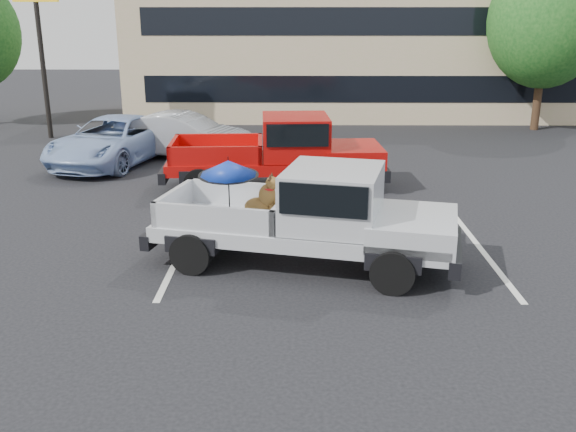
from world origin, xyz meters
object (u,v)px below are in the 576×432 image
silver_sedan (183,136)px  blue_suv (113,141)px  tree_right (546,22)px  silver_pickup (320,212)px  motel_sign (37,9)px  tree_back (428,15)px  red_pickup (289,149)px

silver_sedan → blue_suv: bearing=128.0°
tree_right → silver_sedan: (-13.36, -5.43, -3.48)m
tree_right → silver_pickup: 17.79m
motel_sign → blue_suv: (3.60, -4.31, -3.93)m
silver_sedan → blue_suv: silver_sedan is taller
silver_sedan → tree_back: bearing=-22.9°
silver_pickup → red_pickup: size_ratio=1.00×
tree_back → red_pickup: bearing=-111.8°
tree_right → tree_back: tree_back is taller
tree_back → silver_pickup: 23.92m
tree_back → silver_sedan: (-10.36, -13.43, -3.69)m
silver_pickup → silver_sedan: silver_pickup is taller
silver_pickup → red_pickup: (-0.61, 5.61, 0.01)m
silver_sedan → blue_suv: 2.22m
tree_right → silver_sedan: 14.83m
tree_right → blue_suv: bearing=-157.7°
blue_suv → silver_sedan: bearing=38.8°
motel_sign → red_pickup: motel_sign is taller
tree_right → red_pickup: tree_right is taller
motel_sign → tree_back: bearing=32.0°
motel_sign → silver_pickup: (9.72, -12.84, -3.60)m
motel_sign → silver_sedan: 7.68m
red_pickup → silver_sedan: (-3.46, 3.80, -0.34)m
tree_back → blue_suv: bearing=-130.9°
silver_pickup → blue_suv: (-6.12, 8.53, -0.33)m
tree_right → blue_suv: tree_right is taller
motel_sign → red_pickup: size_ratio=1.00×
tree_back → silver_pickup: (-6.28, -22.84, -3.36)m
blue_suv → red_pickup: bearing=-12.4°
tree_back → silver_pickup: tree_back is taller
motel_sign → tree_back: size_ratio=0.84×
motel_sign → blue_suv: bearing=-50.1°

